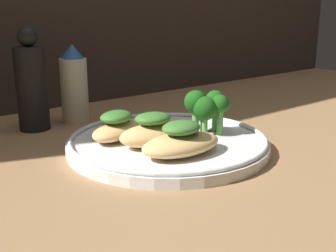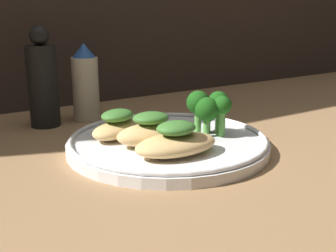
{
  "view_description": "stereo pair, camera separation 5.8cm",
  "coord_description": "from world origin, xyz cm",
  "px_view_note": "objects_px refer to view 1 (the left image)",
  "views": [
    {
      "loc": [
        -35.28,
        -43.7,
        19.16
      ],
      "look_at": [
        0.0,
        0.0,
        3.4
      ],
      "focal_mm": 45.0,
      "sensor_mm": 36.0,
      "label": 1
    },
    {
      "loc": [
        -30.56,
        -47.12,
        19.16
      ],
      "look_at": [
        0.0,
        0.0,
        3.4
      ],
      "focal_mm": 45.0,
      "sensor_mm": 36.0,
      "label": 2
    }
  ],
  "objects_px": {
    "sauce_bottle": "(74,85)",
    "broccoli_bunch": "(206,106)",
    "pepper_grinder": "(31,84)",
    "plate": "(168,143)"
  },
  "relations": [
    {
      "from": "plate",
      "to": "broccoli_bunch",
      "type": "distance_m",
      "value": 0.08
    },
    {
      "from": "broccoli_bunch",
      "to": "sauce_bottle",
      "type": "height_order",
      "value": "sauce_bottle"
    },
    {
      "from": "broccoli_bunch",
      "to": "pepper_grinder",
      "type": "xyz_separation_m",
      "value": [
        -0.17,
        0.23,
        0.02
      ]
    },
    {
      "from": "broccoli_bunch",
      "to": "sauce_bottle",
      "type": "distance_m",
      "value": 0.25
    },
    {
      "from": "sauce_bottle",
      "to": "broccoli_bunch",
      "type": "bearing_deg",
      "value": -67.43
    },
    {
      "from": "sauce_bottle",
      "to": "pepper_grinder",
      "type": "bearing_deg",
      "value": 180.0
    },
    {
      "from": "broccoli_bunch",
      "to": "sauce_bottle",
      "type": "relative_size",
      "value": 0.48
    },
    {
      "from": "pepper_grinder",
      "to": "broccoli_bunch",
      "type": "bearing_deg",
      "value": -53.39
    },
    {
      "from": "sauce_bottle",
      "to": "pepper_grinder",
      "type": "height_order",
      "value": "pepper_grinder"
    },
    {
      "from": "plate",
      "to": "pepper_grinder",
      "type": "relative_size",
      "value": 1.7
    }
  ]
}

